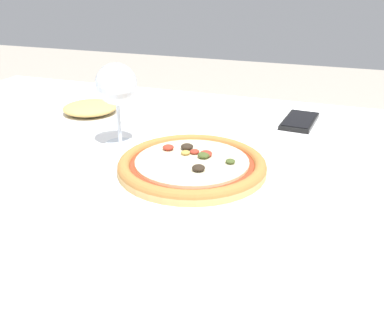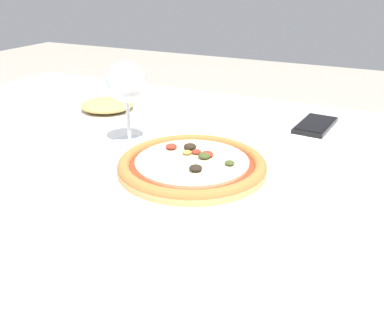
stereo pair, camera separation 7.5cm
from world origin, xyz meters
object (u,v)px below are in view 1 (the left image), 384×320
at_px(wine_glass_far_left, 116,86).
at_px(side_plate, 90,111).
at_px(pizza_plate, 192,167).
at_px(cell_phone, 300,121).
at_px(dining_table, 119,204).

bearing_deg(wine_glass_far_left, side_plate, 138.57).
relative_size(pizza_plate, side_plate, 1.35).
relative_size(pizza_plate, cell_phone, 2.07).
relative_size(pizza_plate, wine_glass_far_left, 1.81).
height_order(pizza_plate, wine_glass_far_left, wine_glass_far_left).
xyz_separation_m(dining_table, cell_phone, (0.29, 0.38, 0.08)).
relative_size(cell_phone, side_plate, 0.65).
height_order(dining_table, side_plate, side_plate).
bearing_deg(dining_table, wine_glass_far_left, 114.23).
bearing_deg(side_plate, wine_glass_far_left, -41.43).
height_order(dining_table, cell_phone, cell_phone).
relative_size(dining_table, pizza_plate, 4.57).
bearing_deg(dining_table, side_plate, 129.89).
relative_size(dining_table, wine_glass_far_left, 8.27).
bearing_deg(dining_table, pizza_plate, 7.71).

